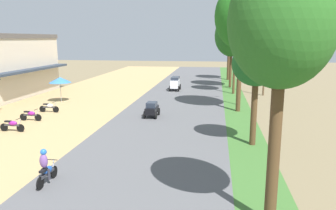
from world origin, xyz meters
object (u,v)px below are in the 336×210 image
parked_motorbike_fifth (31,115)px  median_tree_third (242,17)px  parked_motorbike_sixth (49,107)px  utility_pole_near (266,50)px  streetlamp_near (239,60)px  streetlamp_mid (232,53)px  car_van_white (175,83)px  median_tree_second (256,65)px  car_hatchback_black (152,109)px  parked_motorbike_fourth (12,125)px  median_tree_fifth (232,36)px  median_tree_sixth (230,35)px  median_tree_fourth (236,28)px  motorbike_ahead_second (46,167)px  vendor_umbrella (60,80)px  median_tree_nearest (282,24)px

parked_motorbike_fifth → median_tree_third: bearing=20.0°
parked_motorbike_sixth → utility_pole_near: bearing=31.5°
streetlamp_near → streetlamp_mid: size_ratio=0.99×
utility_pole_near → car_van_white: size_ratio=4.08×
median_tree_second → car_hatchback_black: median_tree_second is taller
median_tree_second → median_tree_third: (-0.30, 9.52, 3.33)m
utility_pole_near → parked_motorbike_fourth: bearing=-136.5°
median_tree_third → streetlamp_near: bearing=87.5°
median_tree_fifth → car_hatchback_black: median_tree_fifth is taller
median_tree_second → median_tree_sixth: bearing=90.8°
median_tree_fourth → utility_pole_near: 4.19m
median_tree_second → median_tree_fourth: 19.32m
streetlamp_near → motorbike_ahead_second: streetlamp_near is taller
parked_motorbike_fifth → median_tree_fourth: size_ratio=0.19×
parked_motorbike_fourth → streetlamp_mid: size_ratio=0.24×
utility_pole_near → parked_motorbike_sixth: bearing=-148.5°
median_tree_third → streetlamp_mid: (0.13, 19.98, -3.81)m
parked_motorbike_fifth → streetlamp_near: (16.42, 8.95, 3.81)m
median_tree_sixth → car_hatchback_black: median_tree_sixth is taller
car_hatchback_black → vendor_umbrella: bearing=153.5°
median_tree_fifth → utility_pole_near: 6.87m
vendor_umbrella → median_tree_sixth: (17.41, 21.16, 4.66)m
parked_motorbike_sixth → vendor_umbrella: bearing=104.2°
median_tree_fifth → streetlamp_near: size_ratio=1.26×
parked_motorbike_fourth → utility_pole_near: (19.27, 18.26, 4.55)m
median_tree_fourth → streetlamp_mid: 10.85m
median_tree_fourth → motorbike_ahead_second: (-9.35, -26.22, -6.74)m
median_tree_nearest → median_tree_second: bearing=87.9°
car_hatchback_black → streetlamp_mid: bearing=72.7°
parked_motorbike_fourth → car_van_white: bearing=66.0°
median_tree_third → car_hatchback_black: 10.85m
vendor_umbrella → streetlamp_near: (17.68, 1.12, 2.05)m
parked_motorbike_fourth → car_van_white: (8.90, 19.99, 0.47)m
car_hatchback_black → median_tree_sixth: bearing=75.1°
parked_motorbike_fourth → median_tree_fourth: 25.48m
parked_motorbike_fifth → streetlamp_mid: (16.42, 25.92, 3.84)m
median_tree_second → utility_pole_near: size_ratio=0.63×
streetlamp_mid → utility_pole_near: bearing=-73.0°
parked_motorbike_sixth → median_tree_second: 18.45m
parked_motorbike_fifth → utility_pole_near: utility_pole_near is taller
vendor_umbrella → utility_pole_near: (20.95, 7.38, 2.80)m
parked_motorbike_fourth → median_tree_fifth: size_ratio=0.19×
vendor_umbrella → median_tree_sixth: median_tree_sixth is taller
parked_motorbike_sixth → motorbike_ahead_second: bearing=-62.8°
median_tree_nearest → car_hatchback_black: (-7.12, 15.19, -6.10)m
median_tree_fifth → streetlamp_mid: bearing=87.0°
parked_motorbike_fifth → utility_pole_near: 25.29m
vendor_umbrella → motorbike_ahead_second: size_ratio=1.40×
parked_motorbike_sixth → streetlamp_mid: 28.43m
parked_motorbike_sixth → motorbike_ahead_second: motorbike_ahead_second is taller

